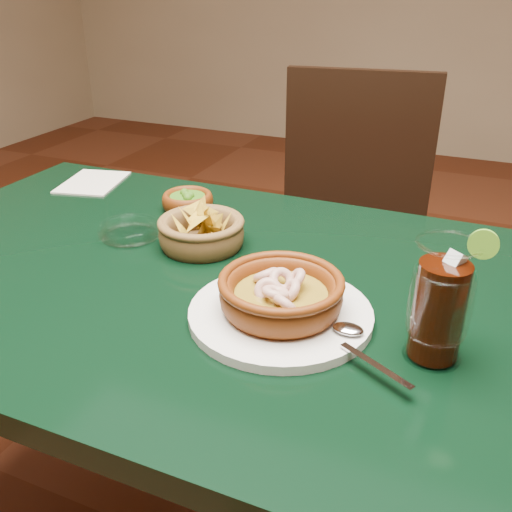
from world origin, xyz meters
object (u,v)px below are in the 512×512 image
at_px(dining_table, 189,316).
at_px(shrimp_plate, 281,299).
at_px(chip_basket, 202,232).
at_px(cola_drink, 440,303).
at_px(dining_chair, 347,235).

xyz_separation_m(dining_table, shrimp_plate, (0.21, -0.08, 0.13)).
distance_m(chip_basket, cola_drink, 0.48).
relative_size(dining_chair, chip_basket, 5.08).
xyz_separation_m(dining_chair, cola_drink, (0.31, -0.80, 0.30)).
bearing_deg(chip_basket, dining_table, -80.12).
distance_m(dining_table, dining_chair, 0.73).
distance_m(dining_table, shrimp_plate, 0.26).
xyz_separation_m(chip_basket, cola_drink, (0.44, -0.18, 0.05)).
xyz_separation_m(dining_chair, shrimp_plate, (0.10, -0.80, 0.25)).
bearing_deg(dining_table, cola_drink, -11.88).
bearing_deg(cola_drink, dining_table, 168.12).
relative_size(dining_chair, cola_drink, 5.12).
distance_m(shrimp_plate, chip_basket, 0.28).
relative_size(dining_chair, shrimp_plate, 2.80).
height_order(chip_basket, cola_drink, cola_drink).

